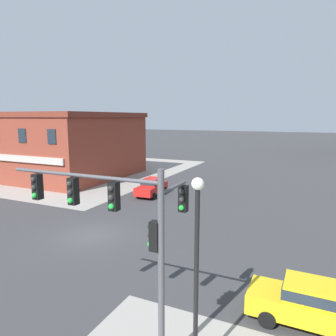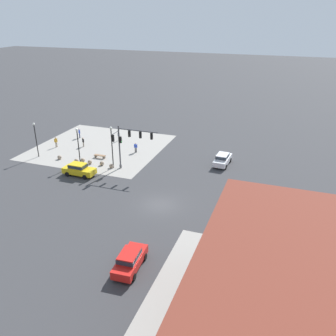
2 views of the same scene
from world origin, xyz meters
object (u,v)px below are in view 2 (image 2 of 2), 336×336
(pedestrian_near_bench, at_px, (83,141))
(bollard_sphere_curb_d, at_px, (83,160))
(pedestrian_at_curb, at_px, (56,141))
(street_lamp_mid_sidewalk, at_px, (78,142))
(car_main_southbound_far, at_px, (130,260))
(car_main_northbound_far, at_px, (223,159))
(bench_near_signal, at_px, (100,156))
(street_lamp_corner_far, at_px, (36,136))
(bollard_sphere_curb_b, at_px, (102,163))
(car_main_northbound_near, at_px, (79,169))
(bollard_sphere_curb_f, at_px, (60,157))
(bollard_sphere_curb_c, at_px, (90,162))
(pedestrian_by_lamp, at_px, (79,133))
(bollard_sphere_curb_e, at_px, (76,161))
(pedestrian_with_bag, at_px, (119,135))
(pedestrian_walking_east, at_px, (136,147))
(bollard_sphere_curb_a, at_px, (111,166))
(street_lamp_corner_near, at_px, (112,143))
(car_main_southbound_near, at_px, (272,202))
(traffic_signal_main, at_px, (127,141))

(pedestrian_near_bench, bearing_deg, bollard_sphere_curb_d, 120.93)
(pedestrian_at_curb, distance_m, street_lamp_mid_sidewalk, 9.06)
(car_main_southbound_far, bearing_deg, car_main_northbound_far, -96.61)
(bench_near_signal, distance_m, street_lamp_corner_far, 9.95)
(bollard_sphere_curb_d, xyz_separation_m, pedestrian_near_bench, (3.43, -5.72, 0.57))
(bollard_sphere_curb_b, distance_m, car_main_northbound_near, 4.25)
(car_main_northbound_near, bearing_deg, car_main_southbound_far, 134.30)
(bollard_sphere_curb_f, bearing_deg, street_lamp_mid_sidewalk, 174.19)
(bollard_sphere_curb_b, relative_size, bollard_sphere_curb_c, 1.00)
(pedestrian_by_lamp, height_order, street_lamp_mid_sidewalk, street_lamp_mid_sidewalk)
(bollard_sphere_curb_c, distance_m, car_main_northbound_far, 19.19)
(street_lamp_mid_sidewalk, bearing_deg, car_main_northbound_near, 120.67)
(pedestrian_at_curb, bearing_deg, street_lamp_corner_far, 89.24)
(street_lamp_mid_sidewalk, bearing_deg, bench_near_signal, -120.04)
(pedestrian_near_bench, height_order, pedestrian_at_curb, pedestrian_at_curb)
(pedestrian_by_lamp, relative_size, car_main_northbound_near, 0.38)
(pedestrian_near_bench, bearing_deg, bollard_sphere_curb_f, 85.71)
(bollard_sphere_curb_e, height_order, pedestrian_with_bag, pedestrian_with_bag)
(pedestrian_walking_east, relative_size, car_main_southbound_far, 0.35)
(bollard_sphere_curb_f, relative_size, pedestrian_by_lamp, 0.37)
(pedestrian_near_bench, height_order, street_lamp_mid_sidewalk, street_lamp_mid_sidewalk)
(bollard_sphere_curb_a, relative_size, bollard_sphere_curb_e, 1.00)
(pedestrian_with_bag, bearing_deg, bollard_sphere_curb_d, 86.07)
(pedestrian_with_bag, xyz_separation_m, street_lamp_corner_near, (-4.49, 10.64, 2.80))
(bollard_sphere_curb_a, distance_m, street_lamp_corner_far, 12.87)
(bollard_sphere_curb_b, xyz_separation_m, street_lamp_corner_near, (-1.96, 0.21, 3.42))
(bollard_sphere_curb_a, height_order, car_main_southbound_near, car_main_southbound_near)
(street_lamp_corner_near, height_order, street_lamp_corner_far, street_lamp_corner_near)
(bollard_sphere_curb_e, distance_m, pedestrian_walking_east, 9.36)
(pedestrian_at_curb, height_order, street_lamp_corner_near, street_lamp_corner_near)
(bollard_sphere_curb_f, bearing_deg, street_lamp_corner_near, 179.28)
(bollard_sphere_curb_a, bearing_deg, bollard_sphere_curb_c, -3.25)
(pedestrian_by_lamp, xyz_separation_m, street_lamp_mid_sidewalk, (-6.39, 9.92, 2.38))
(bollard_sphere_curb_b, relative_size, pedestrian_walking_east, 0.39)
(bollard_sphere_curb_d, bearing_deg, car_main_southbound_near, 170.23)
(pedestrian_walking_east, xyz_separation_m, pedestrian_by_lamp, (12.15, -3.10, 0.07))
(bench_near_signal, bearing_deg, car_main_northbound_far, -168.50)
(street_lamp_corner_near, height_order, car_main_southbound_far, street_lamp_corner_near)
(bollard_sphere_curb_d, bearing_deg, bollard_sphere_curb_c, 168.11)
(bollard_sphere_curb_d, height_order, bollard_sphere_curb_f, same)
(street_lamp_mid_sidewalk, distance_m, car_main_northbound_far, 20.78)
(bollard_sphere_curb_a, height_order, pedestrian_walking_east, pedestrian_walking_east)
(bollard_sphere_curb_b, bearing_deg, bollard_sphere_curb_c, 5.14)
(traffic_signal_main, relative_size, street_lamp_corner_far, 1.17)
(bollard_sphere_curb_b, height_order, car_main_southbound_far, car_main_southbound_far)
(street_lamp_mid_sidewalk, xyz_separation_m, car_main_southbound_near, (-27.35, 4.10, -2.43))
(bench_near_signal, xyz_separation_m, street_lamp_mid_sidewalk, (1.64, 2.83, 3.02))
(pedestrian_by_lamp, distance_m, car_main_southbound_near, 36.54)
(street_lamp_corner_far, bearing_deg, bollard_sphere_curb_a, 179.54)
(pedestrian_at_curb, bearing_deg, pedestrian_walking_east, -170.56)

